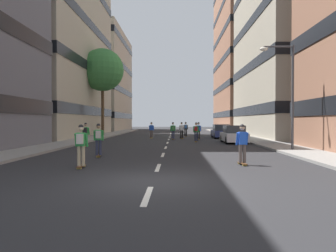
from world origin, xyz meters
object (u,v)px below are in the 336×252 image
at_px(parked_car_mid, 234,135).
at_px(street_tree_near, 103,70).
at_px(streetlamp_right, 287,85).
at_px(skater_8, 242,142).
at_px(skater_3, 196,131).
at_px(skater_0, 173,130).
at_px(skater_7, 199,130).
at_px(skater_1, 99,138).
at_px(skater_6, 81,143).
at_px(parked_car_near, 221,132).
at_px(skater_4, 86,133).
at_px(skater_9, 182,129).
at_px(skater_2, 186,128).
at_px(skater_5, 151,129).

distance_m(parked_car_mid, street_tree_near, 19.62).
bearing_deg(streetlamp_right, skater_8, -122.69).
height_order(street_tree_near, skater_3, street_tree_near).
height_order(skater_0, skater_8, same).
relative_size(parked_car_mid, skater_7, 2.47).
height_order(skater_0, skater_1, same).
bearing_deg(skater_6, skater_1, 93.64).
relative_size(parked_car_near, streetlamp_right, 0.68).
relative_size(skater_3, skater_7, 1.00).
bearing_deg(skater_6, street_tree_near, 100.93).
bearing_deg(street_tree_near, streetlamp_right, -50.50).
bearing_deg(street_tree_near, skater_3, -43.41).
relative_size(parked_car_near, skater_6, 2.47).
height_order(skater_3, skater_8, same).
bearing_deg(skater_1, skater_0, 76.53).
height_order(skater_4, skater_9, same).
xyz_separation_m(street_tree_near, skater_1, (4.88, -22.55, -7.12)).
bearing_deg(parked_car_mid, skater_9, 123.56).
xyz_separation_m(skater_1, skater_6, (0.26, -4.09, 0.00)).
xyz_separation_m(skater_2, skater_8, (1.71, -25.01, -0.03)).
bearing_deg(skater_8, street_tree_near, 114.96).
bearing_deg(skater_7, skater_1, -111.86).
height_order(street_tree_near, skater_5, street_tree_near).
bearing_deg(skater_9, parked_car_mid, -56.44).
xyz_separation_m(skater_0, skater_2, (1.47, 6.02, 0.00)).
distance_m(street_tree_near, skater_6, 28.05).
relative_size(streetlamp_right, skater_3, 3.65).
xyz_separation_m(skater_0, skater_3, (2.12, -3.68, 0.00)).
distance_m(skater_4, skater_6, 11.21).
relative_size(streetlamp_right, skater_5, 3.65).
bearing_deg(street_tree_near, skater_4, -81.71).
distance_m(street_tree_near, skater_9, 12.97).
xyz_separation_m(skater_4, skater_8, (9.59, -9.76, -0.03)).
distance_m(skater_0, skater_2, 6.20).
bearing_deg(parked_car_mid, skater_1, -129.69).
bearing_deg(skater_2, streetlamp_right, -73.03).
relative_size(street_tree_near, skater_4, 5.97).
xyz_separation_m(parked_car_near, skater_2, (-3.81, 2.99, 0.32)).
bearing_deg(skater_1, parked_car_mid, 50.31).
xyz_separation_m(skater_1, skater_3, (5.95, 12.30, 0.00)).
distance_m(parked_car_mid, skater_0, 7.28).
xyz_separation_m(streetlamp_right, skater_6, (-10.76, -7.35, -3.12)).
distance_m(streetlamp_right, skater_8, 8.07).
bearing_deg(skater_0, parked_car_mid, -43.40).
height_order(skater_2, skater_8, same).
xyz_separation_m(skater_2, skater_3, (0.65, -9.70, 0.00)).
bearing_deg(streetlamp_right, skater_2, 106.97).
relative_size(skater_4, skater_8, 1.00).
relative_size(skater_4, skater_5, 1.00).
bearing_deg(skater_7, skater_6, -107.05).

